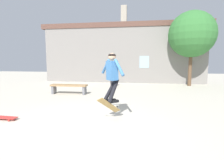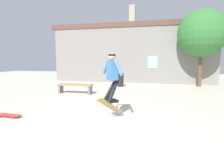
{
  "view_description": "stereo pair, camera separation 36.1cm",
  "coord_description": "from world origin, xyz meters",
  "px_view_note": "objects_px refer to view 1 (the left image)",
  "views": [
    {
      "loc": [
        1.38,
        -4.38,
        1.78
      ],
      "look_at": [
        0.6,
        0.6,
        1.2
      ],
      "focal_mm": 28.0,
      "sensor_mm": 36.0,
      "label": 1
    },
    {
      "loc": [
        1.74,
        -4.31,
        1.78
      ],
      "look_at": [
        0.6,
        0.6,
        1.2
      ],
      "focal_mm": 28.0,
      "sensor_mm": 36.0,
      "label": 2
    }
  ],
  "objects_px": {
    "park_bench": "(69,87)",
    "skater": "(112,73)",
    "tree_right": "(192,34)",
    "skateboard_flipping": "(109,105)",
    "skateboard_resting": "(4,117)",
    "trash_bin": "(113,80)"
  },
  "relations": [
    {
      "from": "skateboard_flipping",
      "to": "skater",
      "type": "bearing_deg",
      "value": -8.1
    },
    {
      "from": "tree_right",
      "to": "skateboard_flipping",
      "type": "bearing_deg",
      "value": -118.98
    },
    {
      "from": "skateboard_flipping",
      "to": "park_bench",
      "type": "bearing_deg",
      "value": 76.41
    },
    {
      "from": "tree_right",
      "to": "skater",
      "type": "height_order",
      "value": "tree_right"
    },
    {
      "from": "skateboard_resting",
      "to": "park_bench",
      "type": "bearing_deg",
      "value": -93.19
    },
    {
      "from": "skater",
      "to": "skateboard_resting",
      "type": "relative_size",
      "value": 1.81
    },
    {
      "from": "skater",
      "to": "skateboard_flipping",
      "type": "height_order",
      "value": "skater"
    },
    {
      "from": "trash_bin",
      "to": "skateboard_resting",
      "type": "relative_size",
      "value": 1.12
    },
    {
      "from": "tree_right",
      "to": "park_bench",
      "type": "height_order",
      "value": "tree_right"
    },
    {
      "from": "trash_bin",
      "to": "skateboard_flipping",
      "type": "relative_size",
      "value": 1.46
    },
    {
      "from": "park_bench",
      "to": "skateboard_resting",
      "type": "bearing_deg",
      "value": -96.14
    },
    {
      "from": "park_bench",
      "to": "trash_bin",
      "type": "xyz_separation_m",
      "value": [
        1.9,
        3.0,
        0.09
      ]
    },
    {
      "from": "tree_right",
      "to": "trash_bin",
      "type": "relative_size",
      "value": 5.64
    },
    {
      "from": "park_bench",
      "to": "skateboard_resting",
      "type": "relative_size",
      "value": 2.42
    },
    {
      "from": "tree_right",
      "to": "skateboard_resting",
      "type": "relative_size",
      "value": 6.35
    },
    {
      "from": "park_bench",
      "to": "skater",
      "type": "relative_size",
      "value": 1.34
    },
    {
      "from": "skater",
      "to": "skateboard_flipping",
      "type": "bearing_deg",
      "value": -175.69
    },
    {
      "from": "skateboard_flipping",
      "to": "skateboard_resting",
      "type": "relative_size",
      "value": 0.77
    },
    {
      "from": "tree_right",
      "to": "trash_bin",
      "type": "xyz_separation_m",
      "value": [
        -5.14,
        -1.08,
        -3.01
      ]
    },
    {
      "from": "park_bench",
      "to": "skater",
      "type": "bearing_deg",
      "value": -52.74
    },
    {
      "from": "park_bench",
      "to": "tree_right",
      "type": "bearing_deg",
      "value": 28.8
    },
    {
      "from": "tree_right",
      "to": "park_bench",
      "type": "xyz_separation_m",
      "value": [
        -7.04,
        -4.08,
        -3.1
      ]
    }
  ]
}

